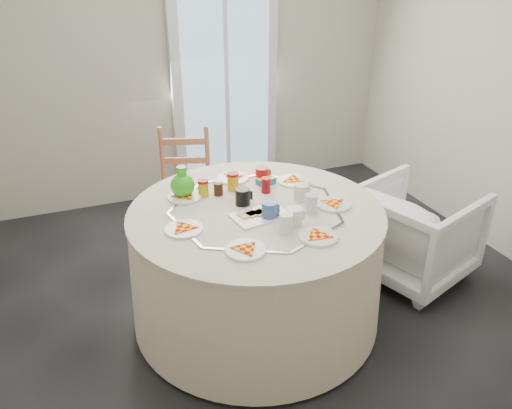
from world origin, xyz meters
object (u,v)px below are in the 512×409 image
object	(u,v)px
wooden_chair	(185,189)
armchair	(415,226)
table	(256,265)
green_pitcher	(182,181)

from	to	relation	value
wooden_chair	armchair	xyz separation A→B (m)	(1.40, -1.03, -0.08)
wooden_chair	armchair	distance (m)	1.74
table	armchair	size ratio (longest dim) A/B	2.06
wooden_chair	green_pitcher	distance (m)	0.85
wooden_chair	table	bearing A→B (deg)	-61.62
table	wooden_chair	bearing A→B (deg)	99.64
table	wooden_chair	distance (m)	1.08
table	wooden_chair	xyz separation A→B (m)	(-0.18, 1.06, 0.09)
armchair	green_pitcher	bearing A→B (deg)	59.79
green_pitcher	table	bearing A→B (deg)	-39.65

